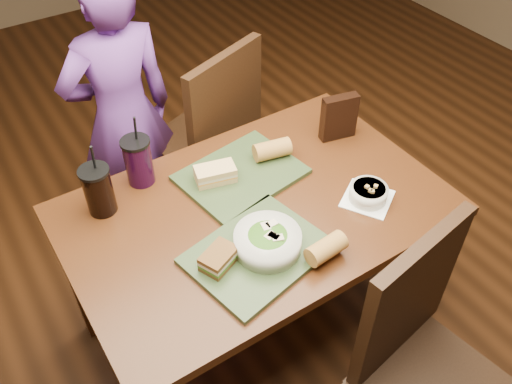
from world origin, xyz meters
TOP-DOWN VIEW (x-y plane):
  - ground at (0.00, 0.00)m, footprint 6.00×6.00m
  - dining_table at (0.00, 0.00)m, footprint 1.30×0.85m
  - chair_near at (0.18, -0.67)m, footprint 0.49×0.49m
  - chair_far at (0.20, 0.65)m, footprint 0.57×0.58m
  - diner at (-0.15, 0.84)m, footprint 0.51×0.34m
  - tray_near at (-0.11, -0.18)m, footprint 0.48×0.40m
  - tray_far at (0.04, 0.16)m, footprint 0.46×0.38m
  - salad_bowl at (-0.08, -0.19)m, footprint 0.21×0.21m
  - soup_bowl at (0.35, -0.18)m, footprint 0.22×0.22m
  - sandwich_near at (-0.24, -0.16)m, footprint 0.14×0.12m
  - sandwich_far at (-0.06, 0.18)m, footprint 0.16×0.11m
  - baguette_near at (0.05, -0.31)m, footprint 0.14×0.08m
  - baguette_far at (0.19, 0.18)m, footprint 0.15×0.10m
  - cup_cola at (-0.45, 0.28)m, footprint 0.10×0.10m
  - cup_berry at (-0.27, 0.34)m, footprint 0.10×0.10m
  - chip_bag at (0.49, 0.16)m, footprint 0.15×0.07m

SIDE VIEW (x-z plane):
  - ground at x=0.00m, z-range 0.00..0.00m
  - chair_near at x=0.18m, z-range 0.06..1.05m
  - chair_far at x=0.20m, z-range 0.06..1.08m
  - dining_table at x=0.00m, z-range 0.28..1.03m
  - diner at x=-0.15m, z-range 0.00..1.37m
  - tray_near at x=-0.11m, z-range 0.75..0.77m
  - tray_far at x=0.04m, z-range 0.75..0.77m
  - soup_bowl at x=0.35m, z-range 0.75..0.81m
  - sandwich_near at x=-0.24m, z-range 0.77..0.82m
  - sandwich_far at x=-0.06m, z-range 0.77..0.83m
  - baguette_near at x=0.05m, z-range 0.77..0.83m
  - baguette_far at x=0.19m, z-range 0.77..0.84m
  - salad_bowl at x=-0.08m, z-range 0.77..0.84m
  - cup_cola at x=-0.45m, z-range 0.70..0.98m
  - chip_bag at x=0.49m, z-range 0.75..0.94m
  - cup_berry at x=-0.27m, z-range 0.70..0.98m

